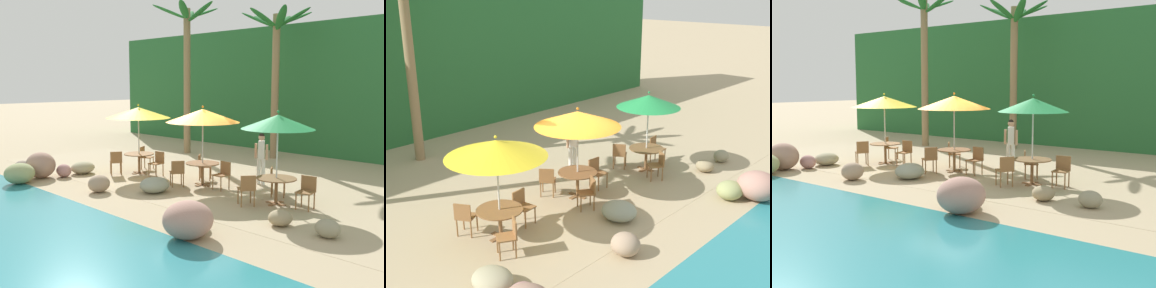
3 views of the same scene
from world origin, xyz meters
The scene contains 21 objects.
ground_plane centered at (0.00, 0.00, 0.00)m, with size 120.00×120.00×0.00m, color tan.
terrace_deck centered at (0.00, 0.00, 0.00)m, with size 18.00×5.20×0.01m.
foliage_backdrop centered at (0.00, 9.00, 3.00)m, with size 28.00×2.40×6.00m.
rock_seawall centered at (-1.17, -3.14, 0.34)m, with size 12.04×3.35×0.90m.
umbrella_yellow centered at (-2.82, -0.26, 2.24)m, with size 2.34×2.34×2.55m.
dining_table_yellow centered at (-2.82, -0.26, 0.61)m, with size 1.10×1.10×0.74m.
chair_yellow_seaward centered at (-1.99, -0.08, 0.51)m, with size 0.46×0.47×0.87m.
chair_yellow_inland centered at (-3.33, 0.43, 0.51)m, with size 0.58×0.58×0.87m.
chair_yellow_left centered at (-3.17, -1.04, 0.51)m, with size 0.58×0.58×0.87m.
umbrella_orange centered at (0.15, 0.01, 2.27)m, with size 2.38×2.38×2.60m.
dining_table_orange centered at (0.15, 0.01, 0.61)m, with size 1.10×1.10×0.74m.
chair_orange_seaward centered at (1.01, 0.04, 0.51)m, with size 0.45×0.45×0.87m.
chair_orange_inland centered at (-0.43, 0.63, 0.51)m, with size 0.59×0.59×0.87m.
chair_orange_left centered at (-0.23, -0.76, 0.51)m, with size 0.59×0.58×0.87m.
umbrella_green centered at (3.17, -0.22, 2.27)m, with size 2.00×2.00×2.59m.
dining_table_green centered at (3.17, -0.22, 0.61)m, with size 1.10×1.10×0.74m.
chair_green_seaward centered at (4.00, -0.02, 0.51)m, with size 0.47×0.48×0.87m.
chair_green_inland centered at (2.66, 0.47, 0.51)m, with size 0.58×0.58×0.87m.
chair_green_left centered at (2.74, -0.96, 0.51)m, with size 0.59×0.59×0.87m.
palm_tree_second centered at (-1.27, 6.04, 4.36)m, with size 3.14×3.16×6.41m.
waiter_in_white centered at (1.45, 1.42, 0.99)m, with size 0.52×0.39×1.70m.
Camera 2 is at (-9.13, -8.56, 5.76)m, focal length 45.43 mm.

